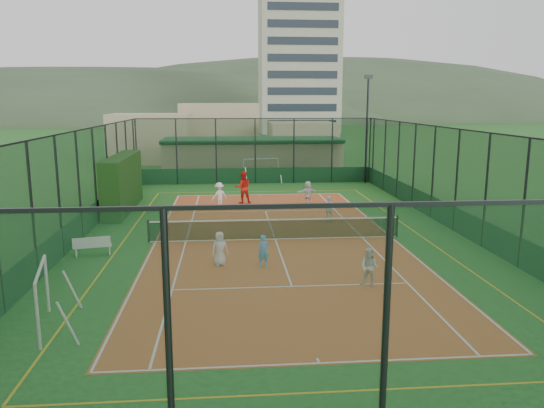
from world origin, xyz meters
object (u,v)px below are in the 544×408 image
Objects in this scene: futsal_goal_near at (43,299)px; child_far_back at (308,193)px; apartment_tower at (298,55)px; coach at (243,187)px; futsal_goal_far at (261,171)px; child_far_left at (219,195)px; white_bench at (93,246)px; child_near_left at (220,249)px; child_near_right at (370,267)px; floodlight_ne at (367,130)px; clubhouse at (252,156)px; child_far_right at (329,209)px; child_near_mid at (264,251)px.

futsal_goal_near reaches higher than child_far_back.
futsal_goal_near is at bearing -102.00° from apartment_tower.
coach is (-13.20, -73.06, -13.99)m from apartment_tower.
futsal_goal_far is 10.46m from child_far_left.
white_bench is 0.75× the size of coach.
apartment_tower is 88.15m from child_near_left.
child_far_left is 0.77× the size of coach.
child_far_left is at bearing 146.78° from child_near_right.
futsal_goal_near is (-19.39, -91.24, -14.11)m from apartment_tower.
floodlight_ne reaches higher than child_far_left.
clubhouse reaches higher than child_far_back.
futsal_goal_near is (-7.39, -31.24, -0.69)m from clubhouse.
apartment_tower is at bearing 87.02° from floodlight_ne.
clubhouse is (-8.60, 5.40, -2.55)m from floodlight_ne.
white_bench is at bearing 31.83° from child_far_right.
child_far_left is at bearing -13.36° from child_far_back.
floodlight_ne is 0.54× the size of clubhouse.
apartment_tower is 22.27× the size of child_near_left.
clubhouse is 10.08× the size of white_bench.
child_near_left is 11.23m from child_far_left.
coach is at bearing -95.27° from clubhouse.
futsal_goal_near is 8.38m from child_near_mid.
white_bench is (-7.80, -23.94, -1.15)m from clubhouse.
coach is at bearing 139.97° from child_near_right.
child_far_back is at bearing 48.38° from child_near_left.
apartment_tower is (3.40, 65.40, 10.88)m from floodlight_ne.
child_far_right is at bearing 32.81° from child_near_left.
clubhouse is 14.80m from child_far_left.
futsal_goal_far reaches higher than child_far_back.
futsal_goal_near is at bearing -149.35° from child_near_left.
child_near_right is (-5.92, -23.17, -3.44)m from floodlight_ne.
child_far_left is at bearing 38.37° from coach.
futsal_goal_far is (-11.53, -64.56, -14.07)m from apartment_tower.
child_far_left is at bearing -100.41° from clubhouse.
child_near_right is 0.68× the size of coach.
child_far_back is at bearing -97.13° from apartment_tower.
white_bench is 7.29m from child_near_mid.
floodlight_ne is 8.78m from futsal_goal_far.
child_near_left is 0.87× the size of child_far_left.
child_far_left is at bearing -101.14° from apartment_tower.
futsal_goal_far is (0.47, -4.56, -0.65)m from clubhouse.
clubhouse is 32.11m from futsal_goal_near.
clubhouse is 26.08m from child_near_mid.
child_far_back is (10.55, 10.02, 0.32)m from white_bench.
child_near_left is (-14.51, -85.76, -14.32)m from apartment_tower.
coach is (-0.38, 12.99, 0.38)m from child_near_mid.
floodlight_ne reaches higher than child_far_back.
futsal_goal_far is 24.12m from child_near_right.
clubhouse is 7.57× the size of coach.
child_near_mid is at bearing -105.89° from futsal_goal_far.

